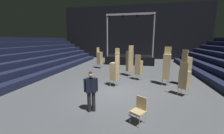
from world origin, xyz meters
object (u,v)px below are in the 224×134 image
chair_stack_front_right (114,71)px  chair_stack_rear_right (186,68)px  man_with_tie (91,89)px  loose_chair_near_man (139,109)px  chair_stack_rear_centre (167,66)px  chair_stack_rear_left (130,61)px  stage_riser (130,59)px  chair_stack_mid_centre (184,79)px  chair_stack_front_left (100,58)px  chair_stack_mid_left (117,60)px  chair_stack_mid_right (139,67)px

chair_stack_front_right → chair_stack_rear_right: chair_stack_rear_right is taller
man_with_tie → loose_chair_near_man: (1.93, -0.44, -0.41)m
chair_stack_rear_centre → loose_chair_near_man: size_ratio=2.62×
chair_stack_rear_left → man_with_tie: bearing=-134.3°
stage_riser → loose_chair_near_man: bearing=-83.9°
chair_stack_rear_right → man_with_tie: bearing=-79.5°
chair_stack_rear_left → chair_stack_rear_centre: same height
man_with_tie → chair_stack_rear_left: (1.03, 6.14, 0.29)m
chair_stack_front_right → chair_stack_mid_centre: chair_stack_front_right is taller
chair_stack_rear_right → chair_stack_rear_left: bearing=-147.2°
chair_stack_front_left → chair_stack_mid_left: 2.17m
chair_stack_rear_left → chair_stack_rear_centre: bearing=-71.9°
chair_stack_mid_left → chair_stack_rear_right: size_ratio=0.93×
chair_stack_front_right → chair_stack_rear_right: size_ratio=0.85×
chair_stack_mid_right → loose_chair_near_man: bearing=-62.7°
chair_stack_mid_left → chair_stack_rear_right: 6.03m
chair_stack_rear_left → chair_stack_rear_right: chair_stack_rear_left is taller
chair_stack_rear_right → loose_chair_near_man: size_ratio=2.44×
man_with_tie → chair_stack_mid_right: size_ratio=0.89×
chair_stack_mid_right → chair_stack_front_right: bearing=-104.3°
chair_stack_front_left → loose_chair_near_man: chair_stack_front_left is taller
chair_stack_rear_left → loose_chair_near_man: chair_stack_rear_left is taller
chair_stack_mid_right → chair_stack_mid_centre: 3.48m
chair_stack_front_right → stage_riser: bearing=17.6°
stage_riser → chair_stack_mid_left: 4.48m
chair_stack_front_right → loose_chair_near_man: chair_stack_front_right is taller
chair_stack_rear_right → chair_stack_rear_centre: size_ratio=0.93×
chair_stack_mid_left → chair_stack_rear_centre: chair_stack_rear_centre is taller
chair_stack_mid_left → chair_stack_rear_left: (1.27, -1.68, 0.17)m
chair_stack_mid_left → chair_stack_rear_right: bearing=134.9°
chair_stack_front_left → chair_stack_rear_centre: size_ratio=0.86×
man_with_tie → chair_stack_rear_centre: 5.54m
chair_stack_front_left → chair_stack_mid_centre: bearing=66.2°
loose_chair_near_man → chair_stack_rear_right: bearing=-87.1°
chair_stack_front_left → chair_stack_rear_left: size_ratio=0.86×
stage_riser → loose_chair_near_man: size_ratio=6.09×
chair_stack_front_right → chair_stack_mid_left: chair_stack_mid_left is taller
stage_riser → man_with_tie: bearing=-92.7°
chair_stack_front_right → chair_stack_rear_right: (4.42, 1.06, 0.17)m
chair_stack_mid_centre → chair_stack_front_left: bearing=175.6°
man_with_tie → chair_stack_front_left: bearing=-99.8°
chair_stack_front_left → chair_stack_mid_right: (4.03, -3.57, -0.13)m
stage_riser → chair_stack_rear_centre: (2.97, -7.96, 0.63)m
stage_riser → chair_stack_mid_right: (1.21, -7.09, 0.33)m
chair_stack_front_right → chair_stack_mid_left: 4.48m
stage_riser → chair_stack_rear_left: 6.11m
chair_stack_mid_left → chair_stack_rear_right: chair_stack_rear_right is taller
chair_stack_rear_right → chair_stack_mid_right: bearing=-135.4°
man_with_tie → chair_stack_mid_right: 5.41m
man_with_tie → chair_stack_mid_left: 7.83m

